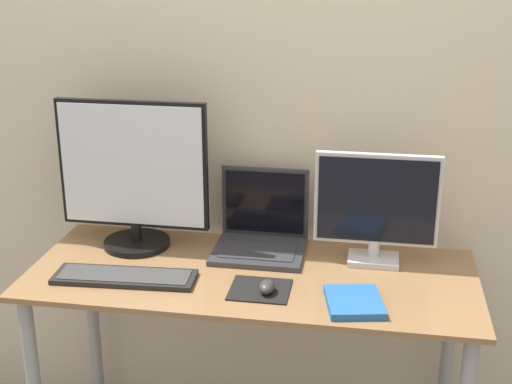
# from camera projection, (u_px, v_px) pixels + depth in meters

# --- Properties ---
(wall_back) EXTENTS (7.00, 0.05, 2.50)m
(wall_back) POSITION_uv_depth(u_px,v_px,m) (269.00, 103.00, 2.45)
(wall_back) COLOR beige
(wall_back) RESTS_ON ground_plane
(desk) EXTENTS (1.43, 0.59, 0.78)m
(desk) POSITION_uv_depth(u_px,v_px,m) (252.00, 306.00, 2.31)
(desk) COLOR olive
(desk) RESTS_ON ground_plane
(monitor_left) EXTENTS (0.51, 0.23, 0.51)m
(monitor_left) POSITION_uv_depth(u_px,v_px,m) (133.00, 176.00, 2.39)
(monitor_left) COLOR black
(monitor_left) RESTS_ON desk
(monitor_right) EXTENTS (0.40, 0.12, 0.37)m
(monitor_right) POSITION_uv_depth(u_px,v_px,m) (376.00, 206.00, 2.28)
(monitor_right) COLOR silver
(monitor_right) RESTS_ON desk
(laptop) EXTENTS (0.30, 0.26, 0.27)m
(laptop) POSITION_uv_depth(u_px,v_px,m) (263.00, 231.00, 2.43)
(laptop) COLOR #333338
(laptop) RESTS_ON desk
(keyboard) EXTENTS (0.45, 0.16, 0.02)m
(keyboard) POSITION_uv_depth(u_px,v_px,m) (125.00, 277.00, 2.22)
(keyboard) COLOR black
(keyboard) RESTS_ON desk
(mousepad) EXTENTS (0.18, 0.16, 0.00)m
(mousepad) POSITION_uv_depth(u_px,v_px,m) (260.00, 290.00, 2.16)
(mousepad) COLOR black
(mousepad) RESTS_ON desk
(mouse) EXTENTS (0.05, 0.07, 0.04)m
(mouse) POSITION_uv_depth(u_px,v_px,m) (267.00, 287.00, 2.13)
(mouse) COLOR #333333
(mouse) RESTS_ON mousepad
(book) EXTENTS (0.19, 0.21, 0.02)m
(book) POSITION_uv_depth(u_px,v_px,m) (354.00, 302.00, 2.06)
(book) COLOR #235B9E
(book) RESTS_ON desk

